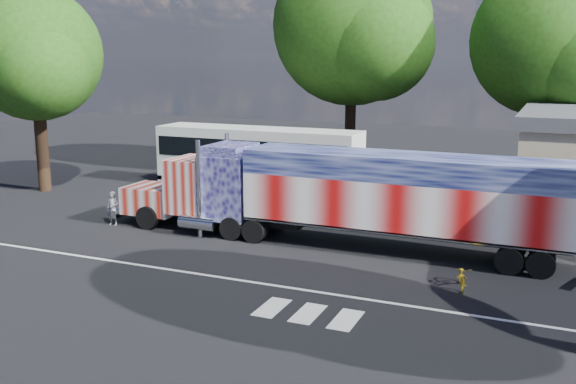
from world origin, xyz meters
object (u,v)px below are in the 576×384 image
at_px(tree_ne_a, 549,42).
at_px(woman, 113,208).
at_px(semi_truck, 345,194).
at_px(bicycle, 462,277).
at_px(tree_n_mid, 354,26).
at_px(tree_w_a, 36,55).
at_px(coach_bus, 258,158).

bearing_deg(tree_ne_a, woman, -137.25).
bearing_deg(semi_truck, bicycle, -31.21).
distance_m(woman, bicycle, 16.12).
bearing_deg(woman, tree_n_mid, 68.55).
bearing_deg(tree_n_mid, tree_w_a, -139.47).
bearing_deg(woman, coach_bus, 73.88).
bearing_deg(semi_truck, coach_bus, 132.52).
height_order(semi_truck, tree_ne_a, tree_ne_a).
relative_size(semi_truck, tree_ne_a, 1.56).
bearing_deg(coach_bus, semi_truck, -47.48).
xyz_separation_m(woman, tree_w_a, (-8.46, 4.71, 6.90)).
distance_m(coach_bus, woman, 10.43).
bearing_deg(tree_n_mid, tree_ne_a, -4.14).
bearing_deg(semi_truck, woman, -174.36).
bearing_deg(tree_w_a, woman, -29.11).
bearing_deg(semi_truck, tree_n_mid, 106.57).
relative_size(semi_truck, coach_bus, 1.61).
xyz_separation_m(bicycle, tree_w_a, (-24.44, 6.80, 7.29)).
bearing_deg(woman, semi_truck, 3.58).
bearing_deg(coach_bus, bicycle, -42.09).
bearing_deg(bicycle, tree_w_a, 151.81).
bearing_deg(coach_bus, tree_w_a, -153.99).
relative_size(tree_n_mid, tree_w_a, 1.27).
bearing_deg(tree_ne_a, coach_bus, -157.69).
bearing_deg(tree_ne_a, tree_w_a, -156.10).
xyz_separation_m(semi_truck, tree_w_a, (-19.23, 3.64, 5.53)).
relative_size(bicycle, tree_w_a, 0.13).
relative_size(tree_n_mid, tree_ne_a, 1.16).
height_order(semi_truck, bicycle, semi_truck).
relative_size(woman, bicycle, 1.03).
relative_size(coach_bus, tree_ne_a, 0.97).
distance_m(coach_bus, bicycle, 18.19).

